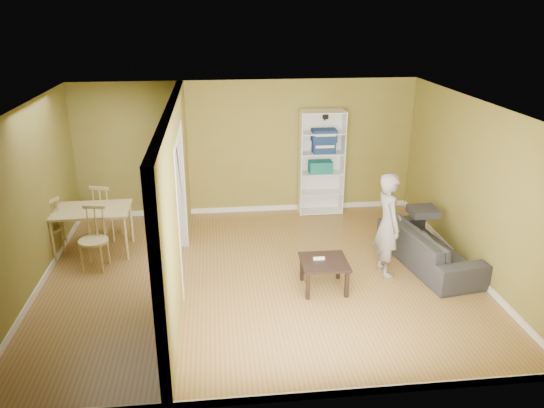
{
  "coord_description": "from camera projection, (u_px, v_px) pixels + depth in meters",
  "views": [
    {
      "loc": [
        -0.62,
        -7.16,
        3.9
      ],
      "look_at": [
        0.2,
        0.2,
        1.1
      ],
      "focal_mm": 35.0,
      "sensor_mm": 36.0,
      "label": 1
    }
  ],
  "objects": [
    {
      "name": "room_shell",
      "position": [
        260.0,
        196.0,
        7.64
      ],
      "size": [
        6.5,
        6.5,
        6.5
      ],
      "color": "olive",
      "rests_on": "ground"
    },
    {
      "name": "partition",
      "position": [
        176.0,
        200.0,
        7.52
      ],
      "size": [
        0.22,
        5.5,
        2.6
      ],
      "primitive_type": null,
      "color": "olive",
      "rests_on": "ground"
    },
    {
      "name": "wall_speaker",
      "position": [
        325.0,
        116.0,
        10.09
      ],
      "size": [
        0.1,
        0.1,
        0.1
      ],
      "primitive_type": "cube",
      "color": "black",
      "rests_on": "room_shell"
    },
    {
      "name": "sofa",
      "position": [
        430.0,
        241.0,
        8.36
      ],
      "size": [
        2.2,
        1.2,
        0.79
      ],
      "primitive_type": "imported",
      "rotation": [
        0.0,
        0.0,
        1.73
      ],
      "color": "black",
      "rests_on": "ground"
    },
    {
      "name": "person",
      "position": [
        389.0,
        216.0,
        7.89
      ],
      "size": [
        0.72,
        0.58,
        1.89
      ],
      "primitive_type": "imported",
      "rotation": [
        0.0,
        0.0,
        1.63
      ],
      "color": "slate",
      "rests_on": "ground"
    },
    {
      "name": "bookshelf",
      "position": [
        321.0,
        162.0,
        10.31
      ],
      "size": [
        0.86,
        0.37,
        2.03
      ],
      "color": "white",
      "rests_on": "ground"
    },
    {
      "name": "paper_box_teal",
      "position": [
        320.0,
        167.0,
        10.29
      ],
      "size": [
        0.44,
        0.29,
        0.23
      ],
      "primitive_type": "cube",
      "color": "#1B7D7B",
      "rests_on": "bookshelf"
    },
    {
      "name": "paper_box_navy_b",
      "position": [
        324.0,
        147.0,
        10.16
      ],
      "size": [
        0.42,
        0.28,
        0.22
      ],
      "primitive_type": "cube",
      "color": "navy",
      "rests_on": "bookshelf"
    },
    {
      "name": "paper_box_navy_c",
      "position": [
        324.0,
        134.0,
        10.07
      ],
      "size": [
        0.46,
        0.3,
        0.24
      ],
      "primitive_type": "cube",
      "color": "navy",
      "rests_on": "bookshelf"
    },
    {
      "name": "coffee_table",
      "position": [
        324.0,
        265.0,
        7.63
      ],
      "size": [
        0.67,
        0.67,
        0.44
      ],
      "rotation": [
        0.0,
        0.0,
        -0.01
      ],
      "color": "black",
      "rests_on": "ground"
    },
    {
      "name": "game_controller",
      "position": [
        319.0,
        258.0,
        7.65
      ],
      "size": [
        0.17,
        0.04,
        0.03
      ],
      "primitive_type": "cube",
      "color": "white",
      "rests_on": "coffee_table"
    },
    {
      "name": "dining_table",
      "position": [
        91.0,
        213.0,
        8.66
      ],
      "size": [
        1.24,
        0.82,
        0.77
      ],
      "rotation": [
        0.0,
        0.0,
        0.02
      ],
      "color": "tan",
      "rests_on": "ground"
    },
    {
      "name": "chair_left",
      "position": [
        46.0,
        227.0,
        8.63
      ],
      "size": [
        0.6,
        0.6,
        1.0
      ],
      "primitive_type": null,
      "rotation": [
        0.0,
        0.0,
        -1.97
      ],
      "color": "tan",
      "rests_on": "ground"
    },
    {
      "name": "chair_near",
      "position": [
        93.0,
        239.0,
        8.19
      ],
      "size": [
        0.52,
        0.52,
        0.99
      ],
      "primitive_type": null,
      "rotation": [
        0.0,
        0.0,
        -0.16
      ],
      "color": "tan",
      "rests_on": "ground"
    },
    {
      "name": "chair_far",
      "position": [
        107.0,
        211.0,
        9.29
      ],
      "size": [
        0.59,
        0.59,
        1.02
      ],
      "primitive_type": null,
      "rotation": [
        0.0,
        0.0,
        2.83
      ],
      "color": "tan",
      "rests_on": "ground"
    }
  ]
}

